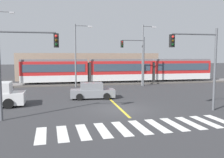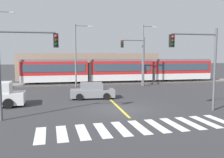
{
  "view_description": "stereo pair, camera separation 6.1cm",
  "coord_description": "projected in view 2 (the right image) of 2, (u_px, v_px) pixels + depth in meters",
  "views": [
    {
      "loc": [
        -4.27,
        -17.48,
        4.12
      ],
      "look_at": [
        0.86,
        7.46,
        1.6
      ],
      "focal_mm": 38.0,
      "sensor_mm": 36.0,
      "label": 1
    },
    {
      "loc": [
        -4.21,
        -17.5,
        4.12
      ],
      "look_at": [
        0.86,
        7.46,
        1.6
      ],
      "focal_mm": 38.0,
      "sensor_mm": 36.0,
      "label": 2
    }
  ],
  "objects": [
    {
      "name": "lane_centre_line",
      "position": [
        107.0,
        96.0,
        24.08
      ],
      "size": [
        0.2,
        17.3,
        0.01
      ],
      "primitive_type": "cube",
      "color": "gold",
      "rests_on": "ground"
    },
    {
      "name": "crosswalk_stripe_10",
      "position": [
        220.0,
        120.0,
        15.09
      ],
      "size": [
        0.72,
        2.83,
        0.01
      ],
      "primitive_type": "cube",
      "rotation": [
        0.0,
        0.0,
        0.06
      ],
      "color": "silver",
      "rests_on": "ground"
    },
    {
      "name": "crosswalk_stripe_1",
      "position": [
        62.0,
        133.0,
        12.59
      ],
      "size": [
        0.72,
        2.83,
        0.01
      ],
      "primitive_type": "cube",
      "rotation": [
        0.0,
        0.0,
        0.06
      ],
      "color": "silver",
      "rests_on": "ground"
    },
    {
      "name": "traffic_light_far_right",
      "position": [
        137.0,
        54.0,
        31.35
      ],
      "size": [
        3.25,
        0.38,
        6.57
      ],
      "color": "#515459",
      "rests_on": "ground"
    },
    {
      "name": "crosswalk_stripe_3",
      "position": [
        102.0,
        130.0,
        13.14
      ],
      "size": [
        0.72,
        2.83,
        0.01
      ],
      "primitive_type": "cube",
      "rotation": [
        0.0,
        0.0,
        0.06
      ],
      "color": "silver",
      "rests_on": "ground"
    },
    {
      "name": "crosswalk_stripe_4",
      "position": [
        121.0,
        129.0,
        13.42
      ],
      "size": [
        0.72,
        2.83,
        0.01
      ],
      "primitive_type": "cube",
      "rotation": [
        0.0,
        0.0,
        0.06
      ],
      "color": "silver",
      "rests_on": "ground"
    },
    {
      "name": "crosswalk_stripe_5",
      "position": [
        139.0,
        127.0,
        13.7
      ],
      "size": [
        0.72,
        2.83,
        0.01
      ],
      "primitive_type": "cube",
      "rotation": [
        0.0,
        0.0,
        0.06
      ],
      "color": "silver",
      "rests_on": "ground"
    },
    {
      "name": "street_lamp_east",
      "position": [
        144.0,
        51.0,
        32.17
      ],
      "size": [
        1.97,
        0.28,
        8.26
      ],
      "color": "slate",
      "rests_on": "ground"
    },
    {
      "name": "light_rail_tram",
      "position": [
        121.0,
        70.0,
        35.06
      ],
      "size": [
        28.0,
        2.64,
        3.43
      ],
      "color": "silver",
      "rests_on": "track_bed"
    },
    {
      "name": "crosswalk_stripe_9",
      "position": [
        205.0,
        122.0,
        14.81
      ],
      "size": [
        0.72,
        2.83,
        0.01
      ],
      "primitive_type": "cube",
      "rotation": [
        0.0,
        0.0,
        0.06
      ],
      "color": "silver",
      "rests_on": "ground"
    },
    {
      "name": "crosswalk_stripe_7",
      "position": [
        174.0,
        124.0,
        14.25
      ],
      "size": [
        0.72,
        2.83,
        0.01
      ],
      "primitive_type": "cube",
      "rotation": [
        0.0,
        0.0,
        0.06
      ],
      "color": "silver",
      "rests_on": "ground"
    },
    {
      "name": "building_backdrop_far",
      "position": [
        89.0,
        66.0,
        42.9
      ],
      "size": [
        24.3,
        6.0,
        4.54
      ],
      "primitive_type": "cube",
      "color": "gray",
      "rests_on": "ground"
    },
    {
      "name": "traffic_light_near_left",
      "position": [
        20.0,
        58.0,
        14.94
      ],
      "size": [
        3.75,
        0.38,
        6.03
      ],
      "color": "#515459",
      "rests_on": "ground"
    },
    {
      "name": "rail_near",
      "position": [
        94.0,
        83.0,
        33.74
      ],
      "size": [
        120.0,
        0.08,
        0.1
      ],
      "primitive_type": "cube",
      "color": "#939399",
      "rests_on": "track_bed"
    },
    {
      "name": "traffic_light_near_right",
      "position": [
        200.0,
        57.0,
        17.25
      ],
      "size": [
        3.75,
        0.38,
        6.12
      ],
      "color": "#515459",
      "rests_on": "ground"
    },
    {
      "name": "rail_far",
      "position": [
        93.0,
        82.0,
        35.15
      ],
      "size": [
        120.0,
        0.08,
        0.1
      ],
      "primitive_type": "cube",
      "color": "#939399",
      "rests_on": "track_bed"
    },
    {
      "name": "track_bed",
      "position": [
        94.0,
        83.0,
        34.46
      ],
      "size": [
        120.0,
        4.0,
        0.18
      ],
      "primitive_type": "cube",
      "color": "#56514C",
      "rests_on": "ground"
    },
    {
      "name": "crosswalk_stripe_8",
      "position": [
        190.0,
        123.0,
        14.53
      ],
      "size": [
        0.72,
        2.83,
        0.01
      ],
      "primitive_type": "cube",
      "rotation": [
        0.0,
        0.0,
        0.06
      ],
      "color": "silver",
      "rests_on": "ground"
    },
    {
      "name": "street_lamp_centre",
      "position": [
        77.0,
        51.0,
        30.85
      ],
      "size": [
        2.3,
        0.28,
        8.18
      ],
      "color": "slate",
      "rests_on": "ground"
    },
    {
      "name": "crosswalk_stripe_2",
      "position": [
        82.0,
        132.0,
        12.86
      ],
      "size": [
        0.72,
        2.83,
        0.01
      ],
      "primitive_type": "cube",
      "rotation": [
        0.0,
        0.0,
        0.06
      ],
      "color": "silver",
      "rests_on": "ground"
    },
    {
      "name": "crosswalk_stripe_0",
      "position": [
        40.0,
        135.0,
        12.31
      ],
      "size": [
        0.72,
        2.83,
        0.01
      ],
      "primitive_type": "cube",
      "rotation": [
        0.0,
        0.0,
        0.06
      ],
      "color": "silver",
      "rests_on": "ground"
    },
    {
      "name": "ground_plane",
      "position": [
        120.0,
        109.0,
        18.3
      ],
      "size": [
        200.0,
        200.0,
        0.0
      ],
      "primitive_type": "plane",
      "color": "#333335"
    },
    {
      "name": "crosswalk_stripe_6",
      "position": [
        157.0,
        126.0,
        13.98
      ],
      "size": [
        0.72,
        2.83,
        0.01
      ],
      "primitive_type": "cube",
      "rotation": [
        0.0,
        0.0,
        0.06
      ],
      "color": "silver",
      "rests_on": "ground"
    },
    {
      "name": "sedan_crossing",
      "position": [
        92.0,
        91.0,
        22.8
      ],
      "size": [
        4.29,
        2.09,
        1.52
      ],
      "color": "gray",
      "rests_on": "ground"
    }
  ]
}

